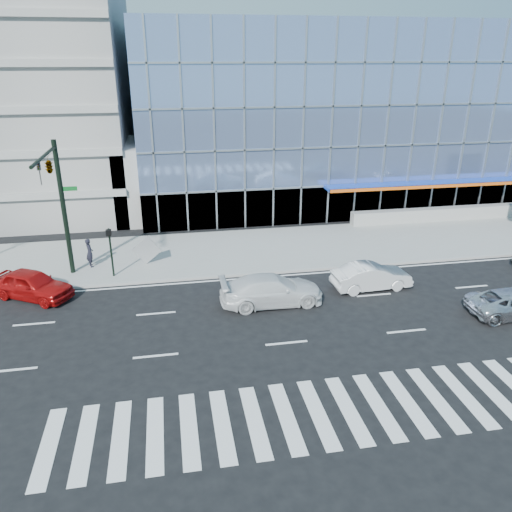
# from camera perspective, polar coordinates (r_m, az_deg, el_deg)

# --- Properties ---
(ground) EXTENTS (160.00, 160.00, 0.00)m
(ground) POSITION_cam_1_polar(r_m,az_deg,el_deg) (27.03, 1.49, -5.50)
(ground) COLOR black
(ground) RESTS_ON ground
(sidewalk) EXTENTS (120.00, 8.00, 0.15)m
(sidewalk) POSITION_cam_1_polar(r_m,az_deg,el_deg) (34.18, -1.23, 0.70)
(sidewalk) COLOR gray
(sidewalk) RESTS_ON ground
(theatre_building) EXTENTS (42.00, 26.00, 15.00)m
(theatre_building) POSITION_cam_1_polar(r_m,az_deg,el_deg) (53.22, 11.06, 16.22)
(theatre_building) COLOR #748EC2
(theatre_building) RESTS_ON ground
(ramp_block) EXTENTS (6.00, 8.00, 6.00)m
(ramp_block) POSITION_cam_1_polar(r_m,az_deg,el_deg) (42.54, -11.57, 8.66)
(ramp_block) COLOR gray
(ramp_block) RESTS_ON ground
(traffic_signal) EXTENTS (1.14, 5.74, 8.00)m
(traffic_signal) POSITION_cam_1_polar(r_m,az_deg,el_deg) (29.35, -22.10, 7.97)
(traffic_signal) COLOR black
(traffic_signal) RESTS_ON sidewalk
(ped_signal_post) EXTENTS (0.30, 0.33, 3.00)m
(ped_signal_post) POSITION_cam_1_polar(r_m,az_deg,el_deg) (30.43, -16.32, 1.21)
(ped_signal_post) COLOR black
(ped_signal_post) RESTS_ON sidewalk
(white_suv) EXTENTS (5.58, 2.36, 1.61)m
(white_suv) POSITION_cam_1_polar(r_m,az_deg,el_deg) (26.74, 1.79, -3.90)
(white_suv) COLOR white
(white_suv) RESTS_ON ground
(white_sedan) EXTENTS (4.61, 1.83, 1.49)m
(white_sedan) POSITION_cam_1_polar(r_m,az_deg,el_deg) (29.21, 13.05, -2.29)
(white_sedan) COLOR silver
(white_sedan) RESTS_ON ground
(red_sedan) EXTENTS (4.96, 3.95, 1.58)m
(red_sedan) POSITION_cam_1_polar(r_m,az_deg,el_deg) (30.01, -24.25, -3.00)
(red_sedan) COLOR #A10C0C
(red_sedan) RESTS_ON ground
(pedestrian) EXTENTS (0.66, 0.78, 1.83)m
(pedestrian) POSITION_cam_1_polar(r_m,az_deg,el_deg) (32.68, -18.48, 0.36)
(pedestrian) COLOR black
(pedestrian) RESTS_ON sidewalk
(tilted_panel) EXTENTS (1.83, 0.09, 1.83)m
(tilted_panel) POSITION_cam_1_polar(r_m,az_deg,el_deg) (32.16, -12.35, 0.67)
(tilted_panel) COLOR #999999
(tilted_panel) RESTS_ON sidewalk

